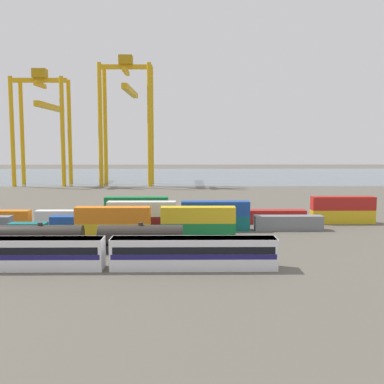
# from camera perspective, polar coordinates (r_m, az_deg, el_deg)

# --- Properties ---
(ground_plane) EXTENTS (420.00, 420.00, 0.00)m
(ground_plane) POSITION_cam_1_polar(r_m,az_deg,el_deg) (116.94, -10.19, -1.63)
(ground_plane) COLOR #5B564C
(harbour_water) EXTENTS (400.00, 110.00, 0.01)m
(harbour_water) POSITION_cam_1_polar(r_m,az_deg,el_deg) (220.18, -5.72, 2.05)
(harbour_water) COLOR slate
(harbour_water) RESTS_ON ground_plane
(passenger_train) EXTENTS (63.25, 3.14, 3.90)m
(passenger_train) POSITION_cam_1_polar(r_m,az_deg,el_deg) (61.27, -20.37, -6.96)
(passenger_train) COLOR silver
(passenger_train) RESTS_ON ground_plane
(freight_tank_row) EXTENTS (40.42, 2.84, 4.30)m
(freight_tank_row) POSITION_cam_1_polar(r_m,az_deg,el_deg) (69.49, -18.12, -5.46)
(freight_tank_row) COLOR #232326
(freight_tank_row) RESTS_ON ground_plane
(shipping_container_3) EXTENTS (6.04, 2.44, 2.60)m
(shipping_container_3) POSITION_cam_1_polar(r_m,az_deg,el_deg) (80.10, -19.51, -4.52)
(shipping_container_3) COLOR #146066
(shipping_container_3) RESTS_ON ground_plane
(shipping_container_4) EXTENTS (12.10, 2.44, 2.60)m
(shipping_container_4) POSITION_cam_1_polar(r_m,az_deg,el_deg) (76.77, -9.66, -4.70)
(shipping_container_4) COLOR gold
(shipping_container_4) RESTS_ON ground_plane
(shipping_container_5) EXTENTS (12.10, 2.44, 2.60)m
(shipping_container_5) POSITION_cam_1_polar(r_m,az_deg,el_deg) (76.33, -9.70, -2.78)
(shipping_container_5) COLOR orange
(shipping_container_5) RESTS_ON shipping_container_4
(shipping_container_6) EXTENTS (12.10, 2.44, 2.60)m
(shipping_container_6) POSITION_cam_1_polar(r_m,az_deg,el_deg) (75.85, 0.75, -4.74)
(shipping_container_6) COLOR #197538
(shipping_container_6) RESTS_ON ground_plane
(shipping_container_7) EXTENTS (12.10, 2.44, 2.60)m
(shipping_container_7) POSITION_cam_1_polar(r_m,az_deg,el_deg) (75.41, 0.75, -2.80)
(shipping_container_7) COLOR gold
(shipping_container_7) RESTS_ON shipping_container_6
(shipping_container_10) EXTENTS (6.04, 2.44, 2.60)m
(shipping_container_10) POSITION_cam_1_polar(r_m,az_deg,el_deg) (85.27, -14.98, -3.74)
(shipping_container_10) COLOR #1C4299
(shipping_container_10) RESTS_ON ground_plane
(shipping_container_11) EXTENTS (12.10, 2.44, 2.60)m
(shipping_container_11) POSITION_cam_1_polar(r_m,az_deg,el_deg) (83.02, -6.18, -3.83)
(shipping_container_11) COLOR maroon
(shipping_container_11) RESTS_ON ground_plane
(shipping_container_12) EXTENTS (12.10, 2.44, 2.60)m
(shipping_container_12) POSITION_cam_1_polar(r_m,az_deg,el_deg) (82.61, -6.20, -2.05)
(shipping_container_12) COLOR silver
(shipping_container_12) RESTS_ON shipping_container_11
(shipping_container_13) EXTENTS (12.10, 2.44, 2.60)m
(shipping_container_13) POSITION_cam_1_polar(r_m,az_deg,el_deg) (82.79, 2.88, -3.83)
(shipping_container_13) COLOR #146066
(shipping_container_13) RESTS_ON ground_plane
(shipping_container_14) EXTENTS (12.10, 2.44, 2.60)m
(shipping_container_14) POSITION_cam_1_polar(r_m,az_deg,el_deg) (82.38, 2.89, -2.05)
(shipping_container_14) COLOR #1C4299
(shipping_container_14) RESTS_ON shipping_container_13
(shipping_container_15) EXTENTS (12.10, 2.44, 2.60)m
(shipping_container_15) POSITION_cam_1_polar(r_m,az_deg,el_deg) (84.61, 11.77, -3.73)
(shipping_container_15) COLOR slate
(shipping_container_15) RESTS_ON ground_plane
(shipping_container_18) EXTENTS (12.10, 2.44, 2.60)m
(shipping_container_18) POSITION_cam_1_polar(r_m,az_deg,el_deg) (92.34, -15.05, -2.99)
(shipping_container_18) COLOR silver
(shipping_container_18) RESTS_ON ground_plane
(shipping_container_19) EXTENTS (12.10, 2.44, 2.60)m
(shipping_container_19) POSITION_cam_1_polar(r_m,az_deg,el_deg) (89.97, -6.82, -3.06)
(shipping_container_19) COLOR #AD211C
(shipping_container_19) RESTS_ON ground_plane
(shipping_container_20) EXTENTS (12.10, 2.44, 2.60)m
(shipping_container_20) POSITION_cam_1_polar(r_m,az_deg,el_deg) (89.59, -6.84, -1.42)
(shipping_container_20) COLOR #197538
(shipping_container_20) RESTS_ON shipping_container_19
(shipping_container_21) EXTENTS (12.10, 2.44, 2.60)m
(shipping_container_21) POSITION_cam_1_polar(r_m,az_deg,el_deg) (89.53, 1.68, -3.07)
(shipping_container_21) COLOR maroon
(shipping_container_21) RESTS_ON ground_plane
(shipping_container_22) EXTENTS (12.10, 2.44, 2.60)m
(shipping_container_22) POSITION_cam_1_polar(r_m,az_deg,el_deg) (91.04, 10.07, -3.00)
(shipping_container_22) COLOR #AD211C
(shipping_container_22) RESTS_ON ground_plane
(shipping_container_23) EXTENTS (12.10, 2.44, 2.60)m
(shipping_container_23) POSITION_cam_1_polar(r_m,az_deg,el_deg) (94.42, 18.02, -2.89)
(shipping_container_23) COLOR gold
(shipping_container_23) RESTS_ON ground_plane
(shipping_container_24) EXTENTS (12.10, 2.44, 2.60)m
(shipping_container_24) POSITION_cam_1_polar(r_m,az_deg,el_deg) (94.06, 18.07, -1.32)
(shipping_container_24) COLOR #AD211C
(shipping_container_24) RESTS_ON shipping_container_23
(gantry_crane_west) EXTENTS (19.24, 34.23, 41.63)m
(gantry_crane_west) POSITION_cam_1_polar(r_m,az_deg,el_deg) (180.02, -17.81, 8.94)
(gantry_crane_west) COLOR gold
(gantry_crane_west) RESTS_ON ground_plane
(gantry_crane_central) EXTENTS (18.86, 36.81, 46.34)m
(gantry_crane_central) POSITION_cam_1_polar(r_m,az_deg,el_deg) (174.03, -7.95, 10.36)
(gantry_crane_central) COLOR gold
(gantry_crane_central) RESTS_ON ground_plane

